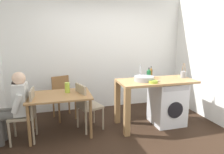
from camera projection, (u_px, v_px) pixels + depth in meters
name	position (u px, v px, depth m)	size (l,w,h in m)	color
ground_plane	(119.00, 140.00, 3.53)	(5.46, 5.46, 0.00)	black
wall_back	(98.00, 53.00, 4.90)	(4.60, 0.10, 2.70)	white
dining_table	(60.00, 100.00, 3.65)	(1.10, 0.76, 0.74)	#9E7042
chair_person_seat	(27.00, 112.00, 3.43)	(0.42, 0.42, 0.90)	gray
chair_opposite	(86.00, 104.00, 3.83)	(0.51, 0.51, 0.90)	gray
chair_spare_by_wall	(63.00, 95.00, 4.42)	(0.51, 0.51, 0.90)	olive
seated_person	(15.00, 104.00, 3.36)	(0.51, 0.52, 1.20)	#595651
kitchen_counter	(146.00, 89.00, 3.94)	(1.50, 0.68, 0.92)	tan
washing_machine	(167.00, 103.00, 4.13)	(0.60, 0.61, 0.86)	silver
sink_basin	(144.00, 79.00, 3.89)	(0.38, 0.38, 0.09)	#9EA0A5
tap	(140.00, 72.00, 4.04)	(0.02, 0.02, 0.28)	#B2B2B7
bottle_tall_green	(149.00, 74.00, 4.04)	(0.08, 0.08, 0.22)	#19592D
bottle_squat_brown	(151.00, 73.00, 4.17)	(0.06, 0.06, 0.23)	brown
mixing_bowl	(153.00, 82.00, 3.73)	(0.17, 0.17, 0.05)	#A8C63D
utensil_crock	(183.00, 74.00, 4.16)	(0.11, 0.11, 0.30)	gray
vase	(67.00, 88.00, 3.74)	(0.09, 0.09, 0.19)	#A8C63D
scissors	(156.00, 81.00, 3.86)	(0.15, 0.06, 0.01)	#B2B2B7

